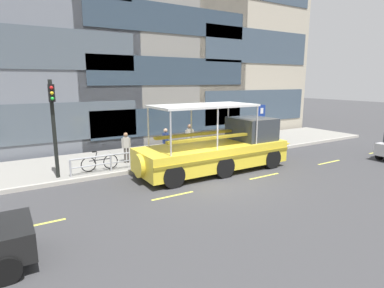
{
  "coord_description": "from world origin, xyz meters",
  "views": [
    {
      "loc": [
        -7.7,
        -10.6,
        4.34
      ],
      "look_at": [
        0.12,
        2.16,
        1.3
      ],
      "focal_mm": 29.12,
      "sensor_mm": 36.0,
      "label": 1
    }
  ],
  "objects_px": {
    "parking_sign": "(261,118)",
    "pedestrian_near_stern": "(126,145)",
    "pedestrian_mid_right": "(166,140)",
    "duck_tour_boat": "(222,149)",
    "pedestrian_near_bow": "(235,133)",
    "leaned_bicycle": "(100,163)",
    "pedestrian_mid_left": "(190,136)",
    "traffic_light_pole": "(53,120)"
  },
  "relations": [
    {
      "from": "parking_sign",
      "to": "pedestrian_near_stern",
      "type": "xyz_separation_m",
      "value": [
        -9.06,
        0.28,
        -0.85
      ]
    },
    {
      "from": "pedestrian_mid_right",
      "to": "parking_sign",
      "type": "bearing_deg",
      "value": -2.17
    },
    {
      "from": "duck_tour_boat",
      "to": "pedestrian_near_bow",
      "type": "bearing_deg",
      "value": 42.62
    },
    {
      "from": "leaned_bicycle",
      "to": "pedestrian_near_stern",
      "type": "relative_size",
      "value": 1.11
    },
    {
      "from": "duck_tour_boat",
      "to": "pedestrian_mid_right",
      "type": "xyz_separation_m",
      "value": [
        -1.58,
        3.05,
        0.1
      ]
    },
    {
      "from": "pedestrian_mid_left",
      "to": "pedestrian_mid_right",
      "type": "height_order",
      "value": "pedestrian_mid_left"
    },
    {
      "from": "traffic_light_pole",
      "to": "pedestrian_mid_right",
      "type": "relative_size",
      "value": 2.61
    },
    {
      "from": "pedestrian_near_stern",
      "to": "leaned_bicycle",
      "type": "bearing_deg",
      "value": -156.32
    },
    {
      "from": "traffic_light_pole",
      "to": "parking_sign",
      "type": "xyz_separation_m",
      "value": [
        12.51,
        0.61,
        -0.75
      ]
    },
    {
      "from": "leaned_bicycle",
      "to": "pedestrian_near_bow",
      "type": "bearing_deg",
      "value": 4.84
    },
    {
      "from": "parking_sign",
      "to": "pedestrian_mid_right",
      "type": "bearing_deg",
      "value": 177.83
    },
    {
      "from": "leaned_bicycle",
      "to": "duck_tour_boat",
      "type": "bearing_deg",
      "value": -23.81
    },
    {
      "from": "duck_tour_boat",
      "to": "pedestrian_near_stern",
      "type": "xyz_separation_m",
      "value": [
        -3.84,
        3.08,
        0.07
      ]
    },
    {
      "from": "parking_sign",
      "to": "pedestrian_mid_left",
      "type": "relative_size",
      "value": 1.54
    },
    {
      "from": "traffic_light_pole",
      "to": "pedestrian_mid_right",
      "type": "distance_m",
      "value": 5.98
    },
    {
      "from": "pedestrian_mid_right",
      "to": "leaned_bicycle",
      "type": "bearing_deg",
      "value": -170.11
    },
    {
      "from": "pedestrian_near_stern",
      "to": "traffic_light_pole",
      "type": "bearing_deg",
      "value": -165.59
    },
    {
      "from": "parking_sign",
      "to": "traffic_light_pole",
      "type": "bearing_deg",
      "value": -177.23
    },
    {
      "from": "leaned_bicycle",
      "to": "pedestrian_near_stern",
      "type": "distance_m",
      "value": 1.81
    },
    {
      "from": "parking_sign",
      "to": "leaned_bicycle",
      "type": "relative_size",
      "value": 1.52
    },
    {
      "from": "pedestrian_mid_left",
      "to": "leaned_bicycle",
      "type": "bearing_deg",
      "value": -172.21
    },
    {
      "from": "parking_sign",
      "to": "pedestrian_near_bow",
      "type": "height_order",
      "value": "parking_sign"
    },
    {
      "from": "traffic_light_pole",
      "to": "pedestrian_near_bow",
      "type": "xyz_separation_m",
      "value": [
        10.69,
        0.94,
        -1.64
      ]
    },
    {
      "from": "pedestrian_mid_left",
      "to": "pedestrian_mid_right",
      "type": "distance_m",
      "value": 1.59
    },
    {
      "from": "leaned_bicycle",
      "to": "duck_tour_boat",
      "type": "xyz_separation_m",
      "value": [
        5.41,
        -2.39,
        0.5
      ]
    },
    {
      "from": "pedestrian_mid_right",
      "to": "pedestrian_mid_left",
      "type": "bearing_deg",
      "value": 2.66
    },
    {
      "from": "parking_sign",
      "to": "pedestrian_mid_right",
      "type": "distance_m",
      "value": 6.86
    },
    {
      "from": "duck_tour_boat",
      "to": "pedestrian_mid_right",
      "type": "bearing_deg",
      "value": 117.38
    },
    {
      "from": "traffic_light_pole",
      "to": "leaned_bicycle",
      "type": "xyz_separation_m",
      "value": [
        1.87,
        0.2,
        -2.18
      ]
    },
    {
      "from": "leaned_bicycle",
      "to": "duck_tour_boat",
      "type": "height_order",
      "value": "duck_tour_boat"
    },
    {
      "from": "pedestrian_mid_right",
      "to": "pedestrian_near_stern",
      "type": "height_order",
      "value": "pedestrian_mid_right"
    },
    {
      "from": "duck_tour_boat",
      "to": "pedestrian_mid_right",
      "type": "height_order",
      "value": "duck_tour_boat"
    },
    {
      "from": "duck_tour_boat",
      "to": "parking_sign",
      "type": "bearing_deg",
      "value": 28.15
    },
    {
      "from": "parking_sign",
      "to": "pedestrian_mid_left",
      "type": "height_order",
      "value": "parking_sign"
    },
    {
      "from": "pedestrian_mid_left",
      "to": "parking_sign",
      "type": "bearing_deg",
      "value": -3.63
    },
    {
      "from": "duck_tour_boat",
      "to": "pedestrian_mid_left",
      "type": "xyz_separation_m",
      "value": [
        0.0,
        3.13,
        0.16
      ]
    },
    {
      "from": "leaned_bicycle",
      "to": "pedestrian_near_bow",
      "type": "distance_m",
      "value": 8.86
    },
    {
      "from": "duck_tour_boat",
      "to": "pedestrian_mid_left",
      "type": "relative_size",
      "value": 5.44
    },
    {
      "from": "leaned_bicycle",
      "to": "pedestrian_mid_right",
      "type": "relative_size",
      "value": 1.08
    },
    {
      "from": "pedestrian_near_bow",
      "to": "pedestrian_near_stern",
      "type": "xyz_separation_m",
      "value": [
        -7.24,
        -0.06,
        0.04
      ]
    },
    {
      "from": "traffic_light_pole",
      "to": "pedestrian_mid_right",
      "type": "xyz_separation_m",
      "value": [
        5.7,
        0.86,
        -1.58
      ]
    },
    {
      "from": "parking_sign",
      "to": "pedestrian_mid_left",
      "type": "distance_m",
      "value": 5.29
    }
  ]
}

